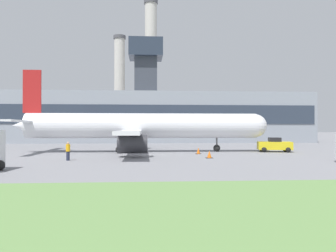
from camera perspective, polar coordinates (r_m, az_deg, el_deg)
The scene contains 9 objects.
ground_plane at distance 34.91m, azimuth -4.65°, elevation -5.02°, with size 400.00×400.00×0.00m, color gray.
terminal_building at distance 67.99m, azimuth -4.32°, elevation 1.75°, with size 67.91×13.05×21.03m.
smokestack_left at distance 100.51m, azimuth -8.45°, elevation 6.87°, with size 3.67×3.67×30.83m.
smokestack_right at distance 98.62m, azimuth -3.00°, elevation 9.99°, with size 4.09×4.09×40.95m.
airplane at distance 38.97m, azimuth -4.99°, elevation -0.15°, with size 30.10×25.19×9.61m.
pushback_tug at distance 41.14m, azimuth 18.07°, elevation -3.23°, with size 4.18×2.89×1.71m.
ground_crew_person at distance 29.89m, azimuth -17.02°, elevation -4.17°, with size 0.50×0.50×1.64m.
traffic_cone_near_nose at distance 31.19m, azimuth 7.22°, elevation -4.97°, with size 0.64×0.64×0.70m.
traffic_cone_wingtip at distance 36.10m, azimuth 5.31°, elevation -4.35°, with size 0.59×0.59×0.70m.
Camera 1 is at (0.37, -34.80, 2.79)m, focal length 35.00 mm.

